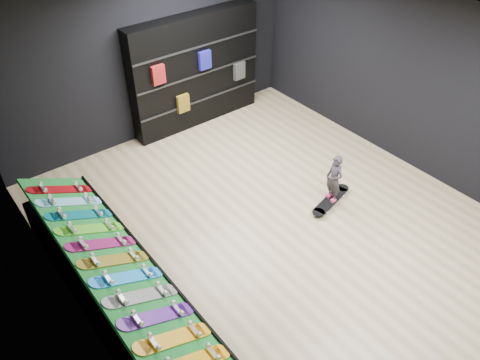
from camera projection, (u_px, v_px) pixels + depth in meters
floor at (273, 224)px, 7.28m from camera, size 6.00×7.00×0.01m
ceiling at (284, 37)px, 5.42m from camera, size 6.00×7.00×0.01m
wall_back at (150, 60)px, 8.51m from camera, size 6.00×0.02×3.00m
wall_left at (65, 243)px, 4.90m from camera, size 0.02×7.00×3.00m
wall_right at (412, 82)px, 7.80m from camera, size 0.02×7.00×3.00m
display_rack at (122, 297)px, 5.89m from camera, size 0.90×4.50×0.50m
turf_ramp at (120, 270)px, 5.63m from camera, size 0.92×4.50×0.46m
back_shelving at (195, 71)px, 9.06m from camera, size 2.74×0.32×2.20m
floor_skateboard at (331, 201)px, 7.64m from camera, size 1.00×0.44×0.09m
child at (333, 187)px, 7.46m from camera, size 0.16×0.21×0.50m
display_board_2 at (174, 338)px, 4.88m from camera, size 0.93×0.22×0.50m
display_board_3 at (157, 316)px, 5.09m from camera, size 0.93×0.22×0.50m
display_board_4 at (141, 296)px, 5.30m from camera, size 0.93×0.22×0.50m
display_board_5 at (127, 277)px, 5.51m from camera, size 0.93×0.22×0.50m
display_board_6 at (114, 260)px, 5.73m from camera, size 0.93×0.22×0.50m
display_board_7 at (102, 244)px, 5.94m from camera, size 0.93×0.22×0.50m
display_board_8 at (90, 229)px, 6.15m from camera, size 0.93×0.22×0.50m
display_board_9 at (80, 215)px, 6.37m from camera, size 0.93×0.22×0.50m
display_board_10 at (70, 202)px, 6.58m from camera, size 0.93×0.22×0.50m
display_board_11 at (60, 189)px, 6.79m from camera, size 0.93×0.22×0.50m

